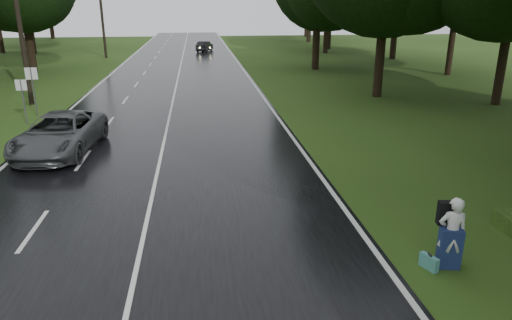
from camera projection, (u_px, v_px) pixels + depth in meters
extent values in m
plane|color=#2C4915|center=(138.00, 263.00, 11.14)|extent=(160.00, 160.00, 0.00)
cube|color=black|center=(173.00, 99.00, 29.93)|extent=(12.00, 140.00, 0.04)
cube|color=silver|center=(173.00, 99.00, 29.93)|extent=(0.12, 140.00, 0.01)
imported|color=#474A4B|center=(60.00, 133.00, 19.04)|extent=(3.13, 5.91, 1.58)
imported|color=black|center=(205.00, 46.00, 58.85)|extent=(2.29, 3.99, 1.24)
imported|color=silver|center=(452.00, 233.00, 10.72)|extent=(0.71, 0.53, 1.76)
cube|color=navy|center=(450.00, 248.00, 10.84)|extent=(0.55, 0.41, 0.99)
cube|color=black|center=(447.00, 213.00, 10.82)|extent=(0.43, 0.28, 0.56)
cube|color=teal|center=(429.00, 262.00, 10.85)|extent=(0.31, 0.50, 0.34)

